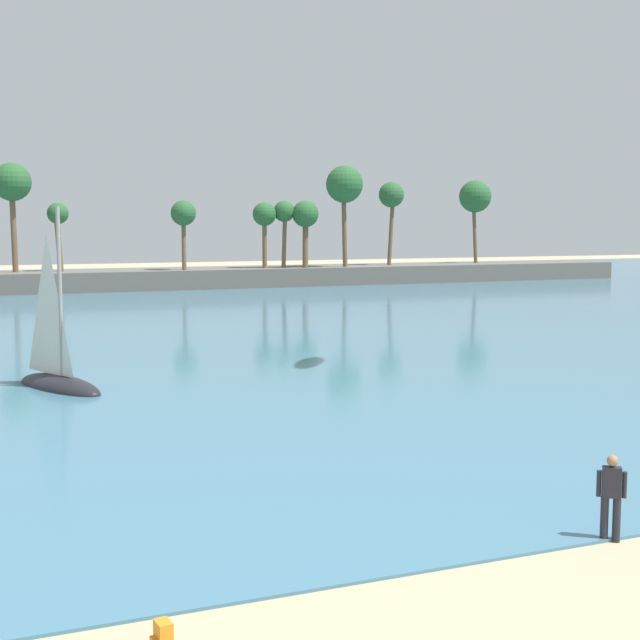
{
  "coord_description": "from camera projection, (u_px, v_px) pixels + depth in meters",
  "views": [
    {
      "loc": [
        -6.68,
        -4.82,
        5.97
      ],
      "look_at": [
        1.35,
        14.84,
        3.65
      ],
      "focal_mm": 49.63,
      "sensor_mm": 36.0,
      "label": 1
    }
  ],
  "objects": [
    {
      "name": "person_at_waterline",
      "position": [
        611.0,
        495.0,
        16.59
      ],
      "size": [
        0.47,
        0.36,
        1.67
      ],
      "color": "#23232D",
      "rests_on": "ground"
    },
    {
      "name": "sailboat_near_shore",
      "position": [
        57.0,
        370.0,
        31.92
      ],
      "size": [
        3.36,
        4.98,
        7.0
      ],
      "color": "black",
      "rests_on": "sea"
    },
    {
      "name": "sea",
      "position": [
        60.0,
        306.0,
        64.32
      ],
      "size": [
        220.0,
        107.28,
        0.06
      ],
      "primitive_type": "cube",
      "color": "teal",
      "rests_on": "ground"
    },
    {
      "name": "palm_headland",
      "position": [
        29.0,
        263.0,
        76.09
      ],
      "size": [
        118.3,
        6.37,
        12.0
      ],
      "color": "#605B54",
      "rests_on": "ground"
    },
    {
      "name": "backpack_near_kite",
      "position": [
        162.0,
        637.0,
        12.37
      ],
      "size": [
        0.3,
        0.32,
        0.44
      ],
      "color": "orange",
      "rests_on": "ground"
    }
  ]
}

